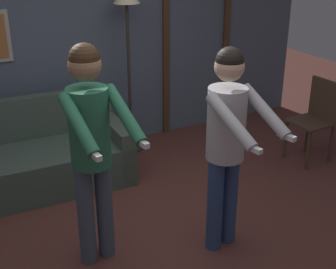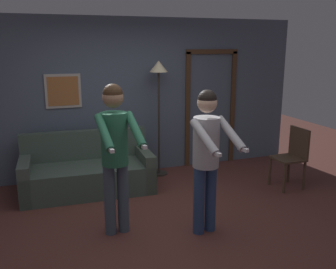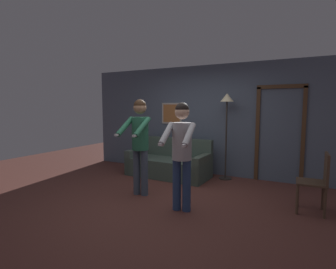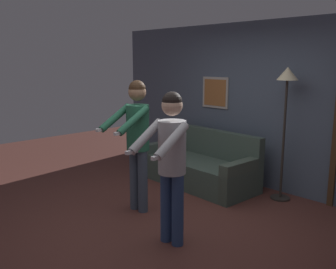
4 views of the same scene
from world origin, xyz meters
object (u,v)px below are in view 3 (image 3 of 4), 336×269
at_px(couch, 169,164).
at_px(torchiere_lamp, 227,110).
at_px(person_standing_right, 182,146).
at_px(dining_chair_distant, 318,179).
at_px(person_standing_left, 140,138).

xyz_separation_m(couch, torchiere_lamp, (1.25, 0.35, 1.27)).
height_order(couch, person_standing_right, person_standing_right).
relative_size(person_standing_right, dining_chair_distant, 1.81).
relative_size(torchiere_lamp, person_standing_right, 1.13).
distance_m(person_standing_left, person_standing_right, 1.03).
xyz_separation_m(torchiere_lamp, dining_chair_distant, (1.75, -1.24, -1.02)).
bearing_deg(couch, dining_chair_distant, -16.54).
bearing_deg(dining_chair_distant, person_standing_left, -169.13).
distance_m(couch, dining_chair_distant, 3.13).
bearing_deg(couch, person_standing_right, -57.53).
bearing_deg(person_standing_left, dining_chair_distant, 10.87).
height_order(couch, person_standing_left, person_standing_left).
distance_m(torchiere_lamp, person_standing_right, 2.18).
xyz_separation_m(couch, dining_chair_distant, (3.00, -0.89, 0.25)).
distance_m(torchiere_lamp, dining_chair_distant, 2.37).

